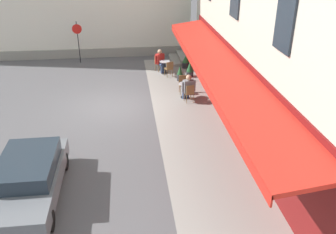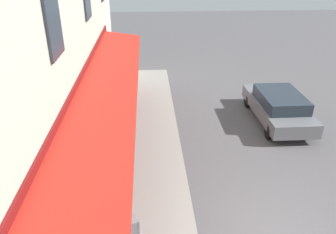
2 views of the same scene
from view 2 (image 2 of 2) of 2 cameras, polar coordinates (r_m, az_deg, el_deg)
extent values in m
cube|color=gray|center=(11.10, -5.34, -9.13)|extent=(20.50, 3.20, 0.01)
cube|color=maroon|center=(10.22, -14.58, -2.76)|extent=(16.00, 0.06, 3.20)
cube|color=red|center=(9.55, -10.59, 3.89)|extent=(15.00, 1.70, 0.36)
cube|color=red|center=(9.58, -5.54, 2.79)|extent=(15.00, 0.04, 0.28)
cube|color=#232D38|center=(7.79, -19.27, 15.82)|extent=(1.10, 0.06, 1.70)
cube|color=olive|center=(8.24, -7.51, -18.16)|extent=(0.12, 0.40, 0.42)
cube|color=gray|center=(8.00, -7.30, -18.87)|extent=(0.38, 0.55, 0.61)
sphere|color=tan|center=(7.70, -7.49, -16.57)|extent=(0.27, 0.27, 0.27)
cylinder|color=gray|center=(8.00, -9.58, -19.25)|extent=(0.11, 0.11, 0.54)
cylinder|color=gray|center=(8.04, -5.02, -18.63)|extent=(0.11, 0.11, 0.54)
cube|color=slate|center=(14.60, 18.28, 1.42)|extent=(4.30, 1.80, 0.55)
cube|color=#232D38|center=(14.23, 18.85, 2.95)|extent=(2.41, 1.60, 0.48)
cylinder|color=black|center=(16.23, 19.02, 2.79)|extent=(0.60, 0.20, 0.60)
cylinder|color=black|center=(15.69, 13.61, 2.72)|extent=(0.60, 0.20, 0.60)
cylinder|color=black|center=(13.87, 23.25, -2.11)|extent=(0.60, 0.20, 0.60)
cylinder|color=black|center=(13.24, 17.04, -2.42)|extent=(0.60, 0.20, 0.60)
camera|label=1|loc=(21.56, 2.63, 28.56)|focal=38.49mm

